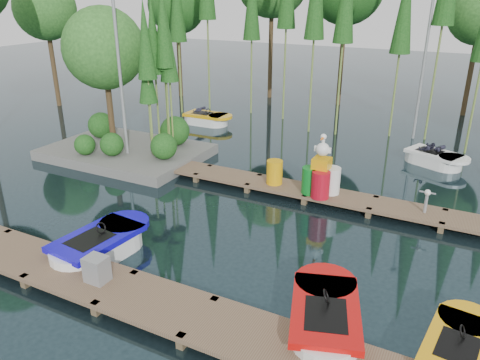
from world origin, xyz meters
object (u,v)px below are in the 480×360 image
at_px(boat_yellow_far, 207,119).
at_px(utility_cabinet, 97,269).
at_px(boat_blue, 100,246).
at_px(yellow_barrel, 275,172).
at_px(drum_cluster, 321,177).
at_px(island, 118,76).
at_px(boat_red, 325,319).

relative_size(boat_yellow_far, utility_cabinet, 4.40).
distance_m(boat_blue, yellow_barrel, 6.26).
bearing_deg(drum_cluster, island, 173.82).
bearing_deg(boat_red, yellow_barrel, 103.80).
height_order(boat_blue, boat_red, boat_red).
distance_m(island, yellow_barrel, 7.52).
distance_m(boat_yellow_far, utility_cabinet, 14.21).
xyz_separation_m(island, utility_cabinet, (5.80, -7.79, -2.59)).
xyz_separation_m(island, boat_red, (10.72, -6.70, -2.90)).
distance_m(boat_blue, drum_cluster, 6.93).
relative_size(boat_blue, utility_cabinet, 5.05).
bearing_deg(yellow_barrel, boat_yellow_far, 135.84).
bearing_deg(yellow_barrel, utility_cabinet, -100.20).
xyz_separation_m(utility_cabinet, yellow_barrel, (1.26, 7.00, 0.10)).
height_order(boat_red, utility_cabinet, same).
distance_m(yellow_barrel, drum_cluster, 1.66).
height_order(boat_yellow_far, utility_cabinet, boat_yellow_far).
bearing_deg(drum_cluster, yellow_barrel, 174.70).
bearing_deg(yellow_barrel, boat_red, -58.26).
xyz_separation_m(island, boat_yellow_far, (0.64, 5.44, -2.91)).
relative_size(island, drum_cluster, 3.42).
xyz_separation_m(utility_cabinet, drum_cluster, (2.91, 6.85, 0.28)).
bearing_deg(island, drum_cluster, -6.18).
relative_size(island, boat_blue, 2.24).
distance_m(boat_blue, boat_red, 5.98).
relative_size(island, yellow_barrel, 8.40).
bearing_deg(boat_yellow_far, boat_red, -30.73).
bearing_deg(boat_blue, boat_yellow_far, 114.54).
xyz_separation_m(boat_yellow_far, utility_cabinet, (5.16, -13.23, 0.32)).
height_order(island, yellow_barrel, island).
bearing_deg(island, boat_blue, -54.30).
relative_size(utility_cabinet, drum_cluster, 0.30).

